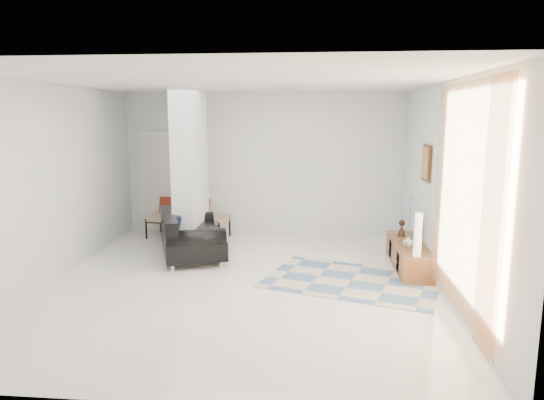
{
  "coord_description": "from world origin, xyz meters",
  "views": [
    {
      "loc": [
        1.06,
        -6.56,
        2.37
      ],
      "look_at": [
        0.41,
        0.6,
        1.1
      ],
      "focal_mm": 32.0,
      "sensor_mm": 36.0,
      "label": 1
    }
  ],
  "objects": [
    {
      "name": "floor",
      "position": [
        0.0,
        0.0,
        0.0
      ],
      "size": [
        6.0,
        6.0,
        0.0
      ],
      "primitive_type": "plane",
      "color": "silver",
      "rests_on": "ground"
    },
    {
      "name": "ceiling",
      "position": [
        0.0,
        0.0,
        2.8
      ],
      "size": [
        6.0,
        6.0,
        0.0
      ],
      "primitive_type": "plane",
      "rotation": [
        3.14,
        0.0,
        0.0
      ],
      "color": "white",
      "rests_on": "wall_back"
    },
    {
      "name": "wall_back",
      "position": [
        0.0,
        3.0,
        1.4
      ],
      "size": [
        6.0,
        0.0,
        6.0
      ],
      "primitive_type": "plane",
      "rotation": [
        1.57,
        0.0,
        0.0
      ],
      "color": "silver",
      "rests_on": "ground"
    },
    {
      "name": "wall_front",
      "position": [
        0.0,
        -3.0,
        1.4
      ],
      "size": [
        6.0,
        0.0,
        6.0
      ],
      "primitive_type": "plane",
      "rotation": [
        -1.57,
        0.0,
        0.0
      ],
      "color": "silver",
      "rests_on": "ground"
    },
    {
      "name": "wall_left",
      "position": [
        -2.75,
        0.0,
        1.4
      ],
      "size": [
        0.0,
        6.0,
        6.0
      ],
      "primitive_type": "plane",
      "rotation": [
        1.57,
        0.0,
        1.57
      ],
      "color": "silver",
      "rests_on": "ground"
    },
    {
      "name": "wall_right",
      "position": [
        2.75,
        0.0,
        1.4
      ],
      "size": [
        0.0,
        6.0,
        6.0
      ],
      "primitive_type": "plane",
      "rotation": [
        1.57,
        0.0,
        -1.57
      ],
      "color": "silver",
      "rests_on": "ground"
    },
    {
      "name": "partition_column",
      "position": [
        -1.1,
        1.6,
        1.4
      ],
      "size": [
        0.35,
        1.2,
        2.8
      ],
      "primitive_type": "cube",
      "color": "silver",
      "rests_on": "floor"
    },
    {
      "name": "hallway_door",
      "position": [
        -2.1,
        2.96,
        1.02
      ],
      "size": [
        0.85,
        0.06,
        2.04
      ],
      "primitive_type": "cube",
      "color": "silver",
      "rests_on": "floor"
    },
    {
      "name": "curtain",
      "position": [
        2.67,
        -1.15,
        1.45
      ],
      "size": [
        0.0,
        2.55,
        2.55
      ],
      "primitive_type": "plane",
      "rotation": [
        1.57,
        0.0,
        1.57
      ],
      "color": "orange",
      "rests_on": "wall_right"
    },
    {
      "name": "wall_art",
      "position": [
        2.72,
        0.9,
        1.65
      ],
      "size": [
        0.04,
        0.45,
        0.55
      ],
      "primitive_type": "cube",
      "color": "#34200E",
      "rests_on": "wall_right"
    },
    {
      "name": "media_console",
      "position": [
        2.52,
        0.9,
        0.21
      ],
      "size": [
        0.45,
        1.7,
        0.8
      ],
      "color": "brown",
      "rests_on": "floor"
    },
    {
      "name": "loveseat",
      "position": [
        -1.06,
        1.18,
        0.35
      ],
      "size": [
        1.45,
        1.84,
        0.76
      ],
      "rotation": [
        0.0,
        0.0,
        0.36
      ],
      "color": "silver",
      "rests_on": "floor"
    },
    {
      "name": "daybed",
      "position": [
        -1.42,
        2.49,
        0.43
      ],
      "size": [
        1.6,
        0.86,
        0.77
      ],
      "rotation": [
        0.0,
        0.0,
        -0.15
      ],
      "color": "black",
      "rests_on": "floor"
    },
    {
      "name": "area_rug",
      "position": [
        1.6,
        0.2,
        0.01
      ],
      "size": [
        2.76,
        2.25,
        0.01
      ],
      "primitive_type": "cube",
      "rotation": [
        0.0,
        0.0,
        -0.31
      ],
      "color": "#C3B495",
      "rests_on": "floor"
    },
    {
      "name": "cylinder_lamp",
      "position": [
        2.5,
        0.2,
        0.71
      ],
      "size": [
        0.11,
        0.11,
        0.62
      ],
      "primitive_type": "cylinder",
      "color": "white",
      "rests_on": "media_console"
    },
    {
      "name": "bronze_figurine",
      "position": [
        2.47,
        1.31,
        0.54
      ],
      "size": [
        0.15,
        0.15,
        0.27
      ],
      "primitive_type": null,
      "rotation": [
        0.0,
        0.0,
        -0.11
      ],
      "color": "black",
      "rests_on": "media_console"
    },
    {
      "name": "vase",
      "position": [
        2.47,
        0.69,
        0.48
      ],
      "size": [
        0.18,
        0.18,
        0.17
      ],
      "primitive_type": "imported",
      "rotation": [
        0.0,
        0.0,
        -0.12
      ],
      "color": "silver",
      "rests_on": "media_console"
    }
  ]
}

